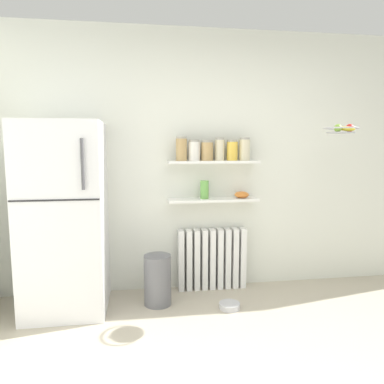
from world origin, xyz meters
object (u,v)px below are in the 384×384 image
refrigerator (65,218)px  storage_jar_4 (232,150)px  radiator (212,259)px  storage_jar_3 (220,149)px  pet_food_bowl (230,306)px  storage_jar_0 (181,149)px  storage_jar_2 (207,151)px  storage_jar_1 (194,150)px  trash_bin (158,280)px  shelf_bowl (242,195)px  vase (204,190)px  storage_jar_5 (245,149)px  hanging_fruit_basket (342,129)px

refrigerator → storage_jar_4: (1.57, 0.23, 0.58)m
radiator → storage_jar_3: (0.06, -0.03, 1.12)m
storage_jar_4 → pet_food_bowl: 1.47m
storage_jar_0 → storage_jar_2: size_ratio=1.18×
storage_jar_1 → trash_bin: (-0.38, -0.27, -1.18)m
storage_jar_0 → shelf_bowl: size_ratio=1.61×
storage_jar_0 → vase: storage_jar_0 is taller
storage_jar_4 → storage_jar_5: bearing=-0.0°
radiator → storage_jar_5: (0.31, -0.03, 1.12)m
shelf_bowl → hanging_fruit_basket: 1.11m
storage_jar_0 → trash_bin: size_ratio=0.50×
radiator → storage_jar_5: storage_jar_5 is taller
storage_jar_3 → pet_food_bowl: 1.48m
storage_jar_1 → shelf_bowl: (0.48, -0.00, -0.44)m
storage_jar_0 → storage_jar_5: (0.63, -0.00, -0.00)m
refrigerator → shelf_bowl: refrigerator is taller
storage_jar_3 → storage_jar_5: 0.25m
storage_jar_2 → hanging_fruit_basket: (1.18, -0.38, 0.20)m
refrigerator → storage_jar_2: bearing=9.9°
storage_jar_3 → vase: (-0.15, 0.00, -0.40)m
radiator → storage_jar_0: 1.17m
storage_jar_0 → trash_bin: storage_jar_0 is taller
storage_jar_0 → vase: bearing=0.0°
shelf_bowl → storage_jar_4: bearing=180.0°
storage_jar_3 → vase: storage_jar_3 is taller
radiator → storage_jar_5: size_ratio=3.11×
hanging_fruit_basket → storage_jar_3: bearing=160.1°
storage_jar_0 → storage_jar_3: (0.38, 0.00, -0.01)m
storage_jar_2 → hanging_fruit_basket: 1.26m
storage_jar_5 → trash_bin: (-0.89, -0.27, -1.20)m
pet_food_bowl → hanging_fruit_basket: 1.91m
storage_jar_4 → vase: 0.47m
storage_jar_3 → shelf_bowl: (0.23, 0.00, -0.45)m
storage_jar_1 → storage_jar_2: size_ratio=1.02×
vase → trash_bin: (-0.49, -0.27, -0.80)m
hanging_fruit_basket → radiator: bearing=159.8°
storage_jar_4 → storage_jar_1: bearing=180.0°
storage_jar_1 → pet_food_bowl: size_ratio=1.06×
shelf_bowl → trash_bin: shelf_bowl is taller
storage_jar_1 → storage_jar_3: size_ratio=0.91×
storage_jar_5 → storage_jar_3: bearing=180.0°
storage_jar_5 → hanging_fruit_basket: (0.80, -0.38, 0.18)m
storage_jar_2 → shelf_bowl: (0.36, -0.00, -0.44)m
storage_jar_5 → storage_jar_2: bearing=180.0°
radiator → pet_food_bowl: (0.07, -0.48, -0.29)m
storage_jar_1 → storage_jar_5: 0.50m
storage_jar_0 → radiator: bearing=5.4°
storage_jar_0 → pet_food_bowl: storage_jar_0 is taller
storage_jar_4 → vase: size_ratio=1.12×
storage_jar_2 → storage_jar_5: size_ratio=0.88×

